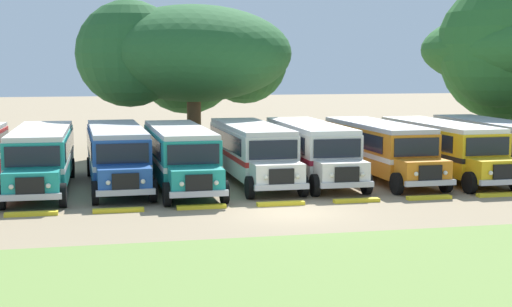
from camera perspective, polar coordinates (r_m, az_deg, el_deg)
name	(u,v)px	position (r m, az deg, el deg)	size (l,w,h in m)	color
ground_plane	(291,213)	(29.40, 2.69, -4.56)	(220.00, 220.00, 0.00)	#937F60
foreground_grass_strip	(376,277)	(21.02, 9.17, -9.29)	(80.00, 10.71, 0.01)	olive
parked_bus_slot_1	(41,155)	(36.18, -16.06, -0.13)	(2.83, 10.86, 2.82)	teal
parked_bus_slot_2	(117,153)	(36.40, -10.59, 0.06)	(2.94, 10.87, 2.82)	#23519E
parked_bus_slot_3	(180,154)	(35.64, -5.84, 0.00)	(2.86, 10.86, 2.82)	teal
parked_bus_slot_4	(252,149)	(37.14, -0.33, 0.31)	(2.81, 10.85, 2.82)	silver
parked_bus_slot_5	(311,148)	(37.83, 4.20, 0.41)	(2.77, 10.85, 2.82)	silver
parked_bus_slot_6	(379,147)	(38.69, 9.36, 0.48)	(2.91, 10.87, 2.82)	orange
parked_bus_slot_7	(441,147)	(39.64, 13.98, 0.52)	(3.01, 10.88, 2.82)	yellow
parked_bus_slot_8	(492,144)	(41.87, 17.57, 0.73)	(2.92, 10.87, 2.82)	#9E9993
curb_wheelstop_1	(31,214)	(30.10, -16.79, -4.43)	(2.00, 0.36, 0.15)	yellow
curb_wheelstop_2	(118,210)	(30.02, -10.47, -4.29)	(2.00, 0.36, 0.15)	yellow
curb_wheelstop_3	(201,207)	(30.30, -4.19, -4.09)	(2.00, 0.36, 0.15)	yellow
curb_wheelstop_4	(281,204)	(30.93, 1.90, -3.85)	(2.00, 0.36, 0.15)	yellow
curb_wheelstop_5	(357,201)	(31.89, 7.69, -3.58)	(2.00, 0.36, 0.15)	yellow
curb_wheelstop_6	(429,198)	(33.16, 13.07, -3.29)	(2.00, 0.36, 0.15)	yellow
curb_wheelstop_7	(498,195)	(34.69, 18.02, -3.01)	(2.00, 0.36, 0.15)	yellow
broad_shade_tree	(188,56)	(47.77, -5.19, 7.43)	(13.56, 13.59, 9.62)	brown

